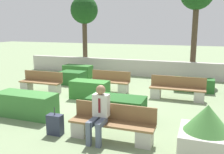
% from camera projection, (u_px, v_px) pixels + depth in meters
% --- Properties ---
extents(ground_plane, '(60.00, 60.00, 0.00)m').
position_uv_depth(ground_plane, '(95.00, 103.00, 8.88)').
color(ground_plane, gray).
extents(perimeter_wall, '(13.24, 0.30, 0.89)m').
position_uv_depth(perimeter_wall, '(135.00, 68.00, 13.88)').
color(perimeter_wall, '#B7B2A8').
rests_on(perimeter_wall, ground_plane).
extents(bench_front, '(2.09, 0.49, 0.84)m').
position_uv_depth(bench_front, '(112.00, 126.00, 6.00)').
color(bench_front, brown).
rests_on(bench_front, ground_plane).
extents(bench_left_side, '(1.85, 0.48, 0.84)m').
position_uv_depth(bench_left_side, '(41.00, 84.00, 10.42)').
color(bench_left_side, brown).
rests_on(bench_left_side, ground_plane).
extents(bench_right_side, '(1.72, 0.48, 0.84)m').
position_uv_depth(bench_right_side, '(109.00, 84.00, 10.53)').
color(bench_right_side, brown).
rests_on(bench_right_side, ground_plane).
extents(bench_back, '(2.04, 0.48, 0.84)m').
position_uv_depth(bench_back, '(177.00, 91.00, 9.34)').
color(bench_back, brown).
rests_on(bench_back, ground_plane).
extents(person_seated_man, '(0.38, 0.63, 1.34)m').
position_uv_depth(person_seated_man, '(99.00, 111.00, 5.87)').
color(person_seated_man, '#515B70').
rests_on(person_seated_man, ground_plane).
extents(hedge_block_near_left, '(1.52, 0.66, 0.68)m').
position_uv_depth(hedge_block_near_left, '(78.00, 72.00, 13.26)').
color(hedge_block_near_left, '#33702D').
rests_on(hedge_block_near_left, ground_plane).
extents(hedge_block_near_right, '(1.11, 0.78, 0.61)m').
position_uv_depth(hedge_block_near_right, '(73.00, 78.00, 11.82)').
color(hedge_block_near_right, '#286028').
rests_on(hedge_block_near_right, ground_plane).
extents(hedge_block_mid_left, '(1.43, 0.66, 0.69)m').
position_uv_depth(hedge_block_mid_left, '(90.00, 90.00, 9.41)').
color(hedge_block_mid_left, '#33702D').
rests_on(hedge_block_mid_left, ground_plane).
extents(hedge_block_mid_right, '(1.69, 0.89, 0.63)m').
position_uv_depth(hedge_block_mid_right, '(116.00, 107.00, 7.46)').
color(hedge_block_mid_right, '#235623').
rests_on(hedge_block_mid_right, ground_plane).
extents(hedge_block_far_left, '(1.88, 0.74, 0.72)m').
position_uv_depth(hedge_block_far_left, '(26.00, 105.00, 7.58)').
color(hedge_block_far_left, '#3D7A38').
rests_on(hedge_block_far_left, ground_plane).
extents(hedge_block_far_right, '(1.60, 0.61, 0.55)m').
position_uv_depth(hedge_block_far_right, '(194.00, 85.00, 10.53)').
color(hedge_block_far_right, '#286028').
rests_on(hedge_block_far_right, ground_plane).
extents(planter_corner_right, '(1.07, 1.07, 1.15)m').
position_uv_depth(planter_corner_right, '(206.00, 133.00, 5.12)').
color(planter_corner_right, '#B7B2A8').
rests_on(planter_corner_right, ground_plane).
extents(suitcase, '(0.39, 0.22, 0.72)m').
position_uv_depth(suitcase, '(55.00, 125.00, 6.29)').
color(suitcase, '#282D42').
rests_on(suitcase, ground_plane).
extents(tree_leftmost, '(1.66, 1.66, 4.51)m').
position_uv_depth(tree_leftmost, '(84.00, 12.00, 15.10)').
color(tree_leftmost, '#473828').
rests_on(tree_leftmost, ground_plane).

